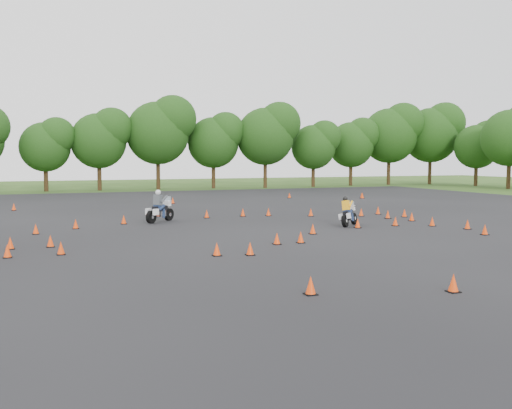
# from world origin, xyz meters

# --- Properties ---
(ground) EXTENTS (140.00, 140.00, 0.00)m
(ground) POSITION_xyz_m (0.00, 0.00, 0.00)
(ground) COLOR #2D5119
(ground) RESTS_ON ground
(asphalt_pad) EXTENTS (62.00, 62.00, 0.00)m
(asphalt_pad) POSITION_xyz_m (0.00, 6.00, 0.01)
(asphalt_pad) COLOR black
(asphalt_pad) RESTS_ON ground
(treeline) EXTENTS (86.90, 32.29, 11.11)m
(treeline) POSITION_xyz_m (3.06, 35.17, 4.70)
(treeline) COLOR #1C3F12
(treeline) RESTS_ON ground
(traffic_cones) EXTENTS (35.81, 33.32, 0.45)m
(traffic_cones) POSITION_xyz_m (-0.67, 6.41, 0.23)
(traffic_cones) COLOR #FD420A
(traffic_cones) RESTS_ON asphalt_pad
(rider_grey) EXTENTS (2.14, 2.02, 1.74)m
(rider_grey) POSITION_xyz_m (-3.66, 8.78, 0.87)
(rider_grey) COLOR #44484C
(rider_grey) RESTS_ON ground
(rider_yellow) EXTENTS (1.87, 1.73, 1.51)m
(rider_yellow) POSITION_xyz_m (4.96, 3.57, 0.76)
(rider_yellow) COLOR #FDAB16
(rider_yellow) RESTS_ON ground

